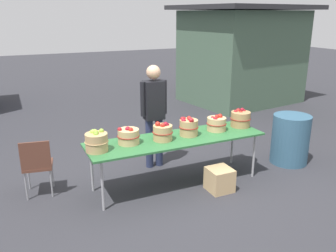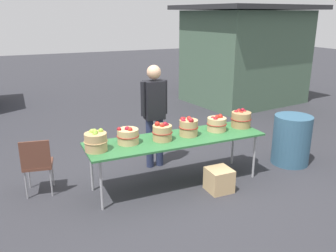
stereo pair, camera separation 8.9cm
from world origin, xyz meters
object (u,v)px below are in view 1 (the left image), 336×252
Objects in this scene: apple_basket_red_0 at (128,136)px; apple_basket_red_2 at (189,127)px; market_table at (176,140)px; trash_barrel at (290,139)px; apple_basket_red_1 at (163,132)px; apple_basket_red_3 at (217,123)px; apple_basket_red_4 at (240,119)px; folding_chair at (37,163)px; produce_crate at (220,179)px; vendor_adult at (154,109)px; apple_basket_green_0 at (96,142)px.

apple_basket_red_0 is 0.95m from apple_basket_red_2.
trash_barrel reaches higher than market_table.
apple_basket_red_1 is 0.95× the size of apple_basket_red_3.
apple_basket_red_1 is 1.00× the size of apple_basket_red_2.
apple_basket_red_4 is (1.93, 0.00, 0.02)m from apple_basket_red_0.
apple_basket_red_1 is 1.43m from apple_basket_red_4.
apple_basket_red_3 is 0.95× the size of apple_basket_red_4.
apple_basket_red_1 is 1.84m from folding_chair.
vendor_adult is at bearing 113.35° from produce_crate.
apple_basket_red_4 is (1.42, 0.08, 0.01)m from apple_basket_red_1.
folding_chair is at bearing 161.00° from apple_basket_red_0.
apple_basket_green_0 is at bearing 34.52° from vendor_adult.
apple_basket_green_0 is 3.41m from trash_barrel.
vendor_adult reaches higher than produce_crate.
apple_basket_red_1 reaches higher than produce_crate.
market_table is 8.99× the size of apple_basket_red_2.
apple_basket_red_4 is at bearing 1.70° from apple_basket_red_3.
vendor_adult is (0.18, 0.76, 0.15)m from apple_basket_red_1.
vendor_adult is at bearing 151.20° from apple_basket_red_4.
folding_chair reaches higher than market_table.
apple_basket_red_2 is at bearing -177.50° from apple_basket_red_4.
market_table is at bearing -172.20° from apple_basket_red_2.
apple_basket_red_2 is 0.91m from produce_crate.
trash_barrel is (2.22, -0.85, -0.59)m from vendor_adult.
folding_chair is 2.64m from produce_crate.
apple_basket_red_3 is 0.91m from produce_crate.
apple_basket_red_3 reaches higher than folding_chair.
apple_basket_red_4 reaches higher than produce_crate.
vendor_adult is at bearing 33.85° from apple_basket_green_0.
folding_chair is at bearing 165.78° from market_table.
vendor_adult reaches higher than apple_basket_red_0.
apple_basket_red_0 is 1.46m from apple_basket_red_3.
apple_basket_red_1 is at bearing 146.68° from produce_crate.
trash_barrel is at bearing -5.88° from apple_basket_red_3.
market_table is 1.55× the size of vendor_adult.
folding_chair is (-2.69, 0.44, -0.36)m from apple_basket_red_3.
folding_chair is at bearing 163.90° from apple_basket_red_1.
apple_basket_red_3 reaches higher than trash_barrel.
apple_basket_green_0 reaches higher than produce_crate.
market_table is 8.40× the size of apple_basket_green_0.
apple_basket_red_0 is 1.07× the size of apple_basket_red_1.
produce_crate is (0.49, -0.47, -0.54)m from market_table.
apple_basket_red_0 is at bearing 170.87° from folding_chair.
apple_basket_red_3 is 0.37× the size of trash_barrel.
apple_basket_red_1 is at bearing -176.19° from apple_basket_red_3.
apple_basket_red_3 reaches higher than market_table.
trash_barrel is (3.38, -0.07, -0.45)m from apple_basket_green_0.
trash_barrel is 2.48× the size of produce_crate.
apple_basket_red_1 is 0.44m from apple_basket_red_2.
apple_basket_red_3 is at bearing 2.36° from apple_basket_green_0.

